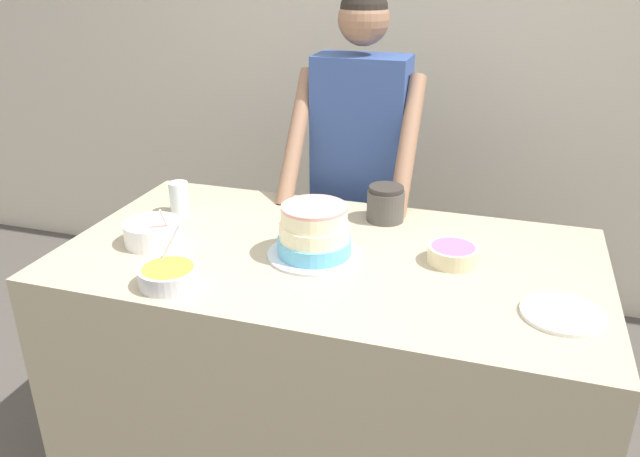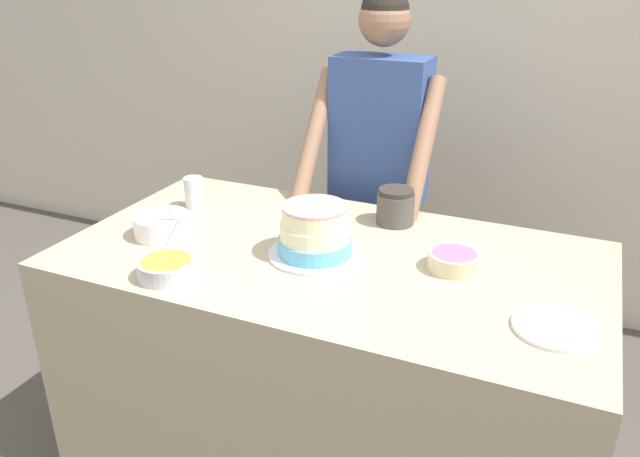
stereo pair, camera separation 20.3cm
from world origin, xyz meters
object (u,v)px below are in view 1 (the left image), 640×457
at_px(cake, 314,233).
at_px(frosting_bowl_orange, 169,275).
at_px(person_baker, 360,152).
at_px(frosting_bowl_pink, 153,232).
at_px(ceramic_plate, 562,314).
at_px(frosting_bowl_purple, 453,253).
at_px(drinking_glass, 179,198).
at_px(stoneware_jar, 386,204).

distance_m(cake, frosting_bowl_orange, 0.49).
xyz_separation_m(person_baker, frosting_bowl_pink, (-0.53, -0.82, -0.10)).
bearing_deg(ceramic_plate, frosting_bowl_pink, 176.70).
height_order(frosting_bowl_purple, drinking_glass, drinking_glass).
height_order(frosting_bowl_pink, frosting_bowl_purple, frosting_bowl_pink).
xyz_separation_m(cake, frosting_bowl_orange, (-0.36, -0.33, -0.05)).
height_order(frosting_bowl_pink, drinking_glass, frosting_bowl_pink).
xyz_separation_m(person_baker, drinking_glass, (-0.58, -0.55, -0.08)).
distance_m(person_baker, ceramic_plate, 1.22).
height_order(frosting_bowl_pink, stoneware_jar, frosting_bowl_pink).
xyz_separation_m(frosting_bowl_purple, frosting_bowl_orange, (-0.81, -0.41, 0.00)).
distance_m(drinking_glass, stoneware_jar, 0.80).
bearing_deg(ceramic_plate, stoneware_jar, 139.65).
xyz_separation_m(cake, ceramic_plate, (0.78, -0.15, -0.08)).
bearing_deg(stoneware_jar, frosting_bowl_orange, -126.84).
bearing_deg(frosting_bowl_pink, cake, 7.62).
relative_size(cake, drinking_glass, 2.54).
bearing_deg(frosting_bowl_pink, frosting_bowl_orange, -50.62).
xyz_separation_m(drinking_glass, ceramic_plate, (1.40, -0.36, -0.06)).
distance_m(frosting_bowl_purple, stoneware_jar, 0.40).
relative_size(ceramic_plate, stoneware_jar, 1.65).
height_order(cake, frosting_bowl_orange, cake).
bearing_deg(person_baker, frosting_bowl_purple, -53.79).
height_order(person_baker, cake, person_baker).
bearing_deg(frosting_bowl_purple, drinking_glass, 173.85).
height_order(person_baker, frosting_bowl_purple, person_baker).
bearing_deg(frosting_bowl_pink, person_baker, 57.30).
height_order(cake, ceramic_plate, cake).
relative_size(frosting_bowl_pink, stoneware_jar, 1.41).
bearing_deg(stoneware_jar, frosting_bowl_purple, -44.89).
distance_m(cake, stoneware_jar, 0.41).
xyz_separation_m(cake, stoneware_jar, (0.16, 0.37, -0.02)).
bearing_deg(frosting_bowl_orange, stoneware_jar, 53.16).
bearing_deg(cake, frosting_bowl_orange, -137.95).
xyz_separation_m(frosting_bowl_orange, stoneware_jar, (0.52, 0.70, 0.03)).
bearing_deg(frosting_bowl_orange, frosting_bowl_pink, 129.38).
height_order(person_baker, ceramic_plate, person_baker).
bearing_deg(person_baker, drinking_glass, -136.77).
xyz_separation_m(frosting_bowl_pink, frosting_bowl_orange, (0.20, -0.25, -0.01)).
bearing_deg(person_baker, ceramic_plate, -47.83).
bearing_deg(frosting_bowl_purple, frosting_bowl_orange, -152.89).
relative_size(cake, frosting_bowl_orange, 1.73).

